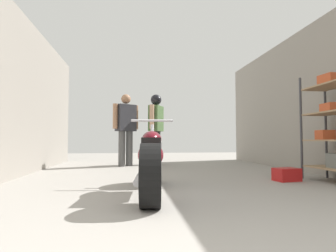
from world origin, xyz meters
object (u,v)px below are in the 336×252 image
mechanic_with_helmet (156,122)px  motorcycle_maroon_cruiser (151,161)px  mechanic_in_blue (126,125)px  red_toolbox (287,175)px

mechanic_with_helmet → motorcycle_maroon_cruiser: bearing=-95.9°
mechanic_in_blue → mechanic_with_helmet: 0.84m
mechanic_in_blue → red_toolbox: size_ratio=4.79×
mechanic_in_blue → mechanic_with_helmet: bearing=22.2°
motorcycle_maroon_cruiser → red_toolbox: (2.17, 0.80, -0.29)m
red_toolbox → mechanic_in_blue: bearing=132.0°
mechanic_in_blue → red_toolbox: (2.54, -2.82, -0.90)m
motorcycle_maroon_cruiser → mechanic_with_helmet: size_ratio=1.09×
mechanic_with_helmet → red_toolbox: bearing=-60.6°
motorcycle_maroon_cruiser → mechanic_with_helmet: mechanic_with_helmet is taller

